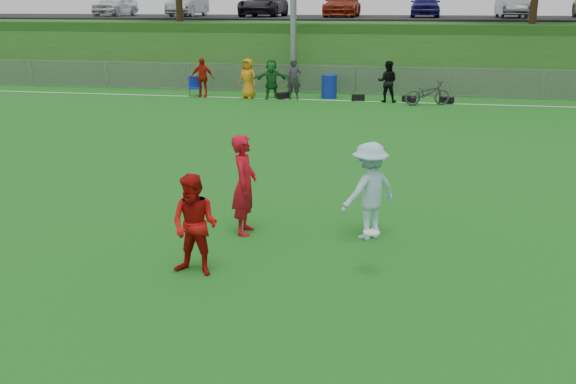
% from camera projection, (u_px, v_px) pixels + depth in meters
% --- Properties ---
extents(ground, '(120.00, 120.00, 0.00)m').
position_uv_depth(ground, '(239.00, 268.00, 10.05)').
color(ground, '#176515').
rests_on(ground, ground).
extents(sideline_far, '(60.00, 0.10, 0.01)m').
position_uv_depth(sideline_far, '(351.00, 101.00, 26.99)').
color(sideline_far, white).
rests_on(sideline_far, ground).
extents(fence, '(58.00, 0.06, 1.30)m').
position_uv_depth(fence, '(356.00, 80.00, 28.69)').
color(fence, gray).
rests_on(fence, ground).
extents(berm, '(120.00, 18.00, 3.00)m').
position_uv_depth(berm, '(373.00, 45.00, 38.80)').
color(berm, '#234914').
rests_on(berm, ground).
extents(parking_lot, '(120.00, 12.00, 0.10)m').
position_uv_depth(parking_lot, '(376.00, 18.00, 40.24)').
color(parking_lot, black).
rests_on(parking_lot, berm).
extents(car_row, '(32.04, 5.18, 1.44)m').
position_uv_depth(car_row, '(356.00, 5.00, 39.29)').
color(car_row, white).
rests_on(car_row, parking_lot).
extents(spectator_row, '(8.95, 0.95, 1.69)m').
position_uv_depth(spectator_row, '(282.00, 79.00, 27.29)').
color(spectator_row, red).
rests_on(spectator_row, ground).
extents(gear_bags, '(7.44, 0.55, 0.26)m').
position_uv_depth(gear_bags, '(373.00, 98.00, 26.88)').
color(gear_bags, black).
rests_on(gear_bags, ground).
extents(player_red_left, '(0.47, 0.68, 1.80)m').
position_uv_depth(player_red_left, '(244.00, 185.00, 11.36)').
color(player_red_left, '#B70C1B').
rests_on(player_red_left, ground).
extents(player_red_center, '(0.84, 0.70, 1.57)m').
position_uv_depth(player_red_center, '(195.00, 225.00, 9.64)').
color(player_red_center, '#B30E0C').
rests_on(player_red_center, ground).
extents(player_blue, '(1.25, 1.23, 1.72)m').
position_uv_depth(player_blue, '(369.00, 191.00, 11.12)').
color(player_blue, '#A7D4E7').
rests_on(player_blue, ground).
extents(frisbee, '(0.25, 0.25, 0.02)m').
position_uv_depth(frisbee, '(372.00, 233.00, 9.66)').
color(frisbee, white).
rests_on(frisbee, ground).
extents(recycling_bin, '(0.81, 0.81, 1.00)m').
position_uv_depth(recycling_bin, '(329.00, 86.00, 27.70)').
color(recycling_bin, '#0E239C').
rests_on(recycling_bin, ground).
extents(camp_chair, '(0.61, 0.62, 0.87)m').
position_uv_depth(camp_chair, '(194.00, 91.00, 28.14)').
color(camp_chair, '#0F24A2').
rests_on(camp_chair, ground).
extents(bicycle, '(1.97, 1.24, 0.98)m').
position_uv_depth(bicycle, '(427.00, 93.00, 25.73)').
color(bicycle, '#303032').
rests_on(bicycle, ground).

